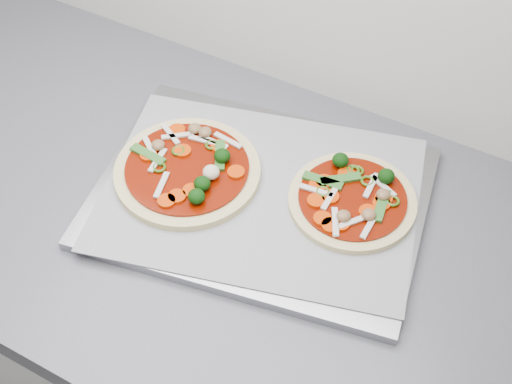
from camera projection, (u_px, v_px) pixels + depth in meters
The scene contains 6 objects.
base_cabinet at pixel (233, 372), 1.35m from camera, with size 3.60×0.60×0.86m, color silver.
countertop at pixel (226, 227), 1.01m from camera, with size 3.60×0.60×0.04m, color #57565D.
baking_tray at pixel (261, 196), 1.01m from camera, with size 0.46×0.34×0.01m, color gray.
parchment at pixel (261, 193), 1.01m from camera, with size 0.44×0.32×0.00m, color #95959A.
pizza_left at pixel (188, 170), 1.02m from camera, with size 0.25×0.25×0.04m.
pizza_right at pixel (353, 199), 0.99m from camera, with size 0.21×0.21×0.03m.
Camera 1 is at (0.34, 0.78, 1.68)m, focal length 50.00 mm.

